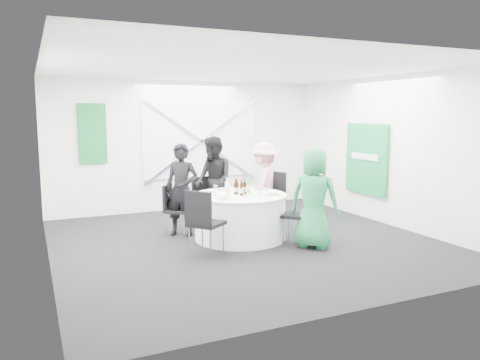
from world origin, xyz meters
name	(u,v)px	position (x,y,z in m)	size (l,w,h in m)	color
floor	(245,241)	(0.00, 0.00, 0.00)	(6.00, 6.00, 0.00)	black
ceiling	(245,68)	(0.00, 0.00, 2.80)	(6.00, 6.00, 0.00)	white
wall_back	(187,146)	(0.00, 3.00, 1.40)	(6.00, 6.00, 0.00)	white
wall_front	(367,181)	(0.00, -3.00, 1.40)	(6.00, 6.00, 0.00)	white
wall_left	(44,165)	(-3.00, 0.00, 1.40)	(6.00, 6.00, 0.00)	white
wall_right	(390,151)	(3.00, 0.00, 1.40)	(6.00, 6.00, 0.00)	white
window_panel	(201,141)	(0.30, 2.96, 1.50)	(2.60, 0.03, 1.60)	silver
window_brace_a	(201,141)	(0.30, 2.92, 1.50)	(0.05, 0.05, 3.16)	silver
window_brace_b	(201,141)	(0.30, 2.92, 1.50)	(0.05, 0.05, 3.16)	silver
green_banner	(92,134)	(-2.00, 2.95, 1.70)	(0.55, 0.04, 1.20)	#166F38
green_sign	(366,159)	(2.94, 0.60, 1.20)	(0.05, 1.20, 1.40)	#188641
banquet_table	(240,216)	(0.00, 0.20, 0.38)	(1.56, 1.56, 0.76)	white
chair_back	(204,197)	(-0.20, 1.42, 0.53)	(0.47, 0.48, 0.90)	black
chair_back_left	(174,206)	(-0.94, 0.93, 0.51)	(0.56, 0.56, 0.87)	black
chair_back_right	(272,195)	(0.88, 0.72, 0.60)	(0.64, 0.64, 1.02)	black
chair_front_right	(302,210)	(0.76, -0.53, 0.57)	(0.62, 0.62, 0.96)	black
chair_front_left	(203,218)	(-0.93, -0.54, 0.59)	(0.64, 0.64, 1.00)	black
person_man_back_left	(182,190)	(-0.83, 0.81, 0.80)	(0.58, 0.38, 1.60)	black
person_man_back	(213,181)	(-0.05, 1.31, 0.84)	(0.82, 0.45, 1.68)	black
person_woman_pink	(264,184)	(0.83, 0.93, 0.79)	(1.01, 0.47, 1.57)	pink
person_woman_green	(314,198)	(0.84, -0.75, 0.79)	(0.77, 0.50, 1.57)	#268D50
plate_back	(223,190)	(-0.09, 0.72, 0.77)	(0.26, 0.26, 0.01)	white
plate_back_left	(208,192)	(-0.44, 0.56, 0.77)	(0.27, 0.27, 0.01)	white
plate_back_right	(259,189)	(0.50, 0.48, 0.78)	(0.27, 0.27, 0.04)	white
plate_front_right	(273,194)	(0.46, -0.11, 0.78)	(0.28, 0.28, 0.04)	white
plate_front_left	(229,199)	(-0.37, -0.18, 0.77)	(0.25, 0.25, 0.01)	white
napkin	(223,197)	(-0.44, -0.12, 0.80)	(0.17, 0.11, 0.05)	white
beer_bottle_a	(236,189)	(-0.08, 0.20, 0.86)	(0.06, 0.06, 0.26)	#381A0A
beer_bottle_b	(237,188)	(-0.03, 0.27, 0.86)	(0.06, 0.06, 0.25)	#381A0A
beer_bottle_c	(245,188)	(0.07, 0.16, 0.86)	(0.06, 0.06, 0.26)	#381A0A
beer_bottle_d	(242,189)	(-0.03, 0.06, 0.86)	(0.06, 0.06, 0.27)	#381A0A
green_water_bottle	(248,186)	(0.19, 0.28, 0.88)	(0.08, 0.08, 0.31)	#45B45F
clear_water_bottle	(227,188)	(-0.23, 0.20, 0.87)	(0.08, 0.08, 0.29)	white
wine_glass_a	(244,190)	(-0.09, -0.16, 0.88)	(0.07, 0.07, 0.17)	white
wine_glass_b	(215,188)	(-0.41, 0.28, 0.88)	(0.07, 0.07, 0.17)	white
wine_glass_c	(259,185)	(0.37, 0.23, 0.88)	(0.07, 0.07, 0.17)	white
wine_glass_d	(229,184)	(-0.04, 0.59, 0.88)	(0.07, 0.07, 0.17)	white
wine_glass_e	(261,189)	(0.24, -0.11, 0.88)	(0.07, 0.07, 0.17)	white
fork_a	(238,189)	(0.20, 0.74, 0.76)	(0.01, 0.15, 0.01)	silver
knife_a	(219,190)	(-0.15, 0.76, 0.76)	(0.01, 0.15, 0.01)	silver
fork_b	(266,191)	(0.56, 0.35, 0.76)	(0.01, 0.15, 0.01)	silver
knife_b	(247,189)	(0.35, 0.66, 0.76)	(0.01, 0.15, 0.01)	silver
fork_c	(270,197)	(0.32, -0.28, 0.76)	(0.01, 0.15, 0.01)	silver
knife_c	(274,194)	(0.53, -0.03, 0.76)	(0.01, 0.15, 0.01)	silver
fork_d	(214,198)	(-0.54, -0.01, 0.76)	(0.01, 0.15, 0.01)	silver
knife_d	(233,200)	(-0.33, -0.27, 0.76)	(0.01, 0.15, 0.01)	silver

